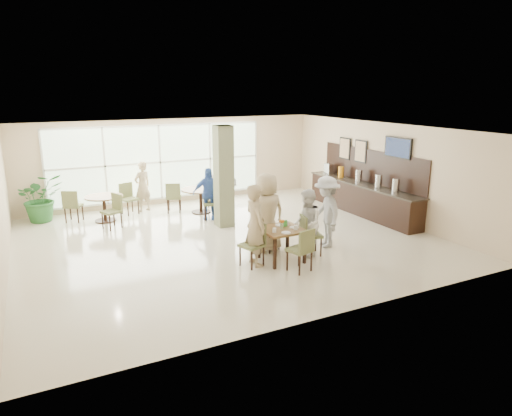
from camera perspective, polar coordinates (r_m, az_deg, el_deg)
name	(u,v)px	position (r m, az deg, el deg)	size (l,w,h in m)	color
ground	(228,240)	(11.73, -3.50, -3.97)	(10.00, 10.00, 0.00)	beige
room_shell	(227,174)	(11.30, -3.63, 4.23)	(10.00, 10.00, 10.00)	white
window_bank	(160,162)	(15.37, -11.88, 5.62)	(7.00, 0.04, 7.00)	silver
column	(224,177)	(12.60, -4.07, 3.92)	(0.45, 0.45, 2.80)	#656B4A
main_table	(282,233)	(10.14, 3.22, -3.14)	(0.89, 0.89, 0.75)	brown
round_table_left	(104,202)	(13.90, -18.46, 0.71)	(1.07, 1.07, 0.75)	brown
round_table_right	(201,194)	(14.22, -6.94, 1.78)	(1.20, 1.20, 0.75)	brown
chairs_main_table	(283,240)	(10.24, 3.37, -3.99)	(2.10, 2.00, 0.95)	#5F6437
chairs_table_left	(105,205)	(13.91, -18.34, 0.34)	(2.21, 1.87, 0.95)	#5F6437
chairs_table_right	(200,198)	(14.23, -6.97, 1.30)	(1.99, 1.82, 0.95)	#5F6437
tabletop_clutter	(285,226)	(10.10, 3.63, -2.26)	(0.70, 0.74, 0.21)	white
buffet_counter	(362,196)	(14.39, 13.13, 1.49)	(0.64, 4.70, 1.95)	black
wall_tv	(398,148)	(13.45, 17.32, 7.22)	(0.06, 1.00, 0.58)	black
framed_art_a	(361,151)	(14.69, 12.95, 6.92)	(0.05, 0.55, 0.70)	black
framed_art_b	(345,148)	(15.31, 11.05, 7.32)	(0.05, 0.55, 0.70)	black
potted_plant	(41,198)	(14.55, -25.32, 1.17)	(1.25, 1.25, 1.39)	#29672D
teen_left	(255,225)	(9.82, -0.09, -2.18)	(0.66, 0.43, 1.80)	tan
teen_far	(267,213)	(10.68, 1.36, -0.60)	(0.91, 0.50, 1.87)	tan
teen_right	(307,223)	(10.44, 6.39, -1.91)	(0.76, 0.59, 1.57)	white
teen_standing	(326,212)	(11.12, 8.78, -0.48)	(1.13, 0.65, 1.74)	#A3A3A5
adult_a	(208,194)	(13.41, -5.99, 1.79)	(0.90, 0.51, 1.54)	#3A5FAF
adult_b	(224,183)	(14.45, -4.04, 3.17)	(1.61, 0.69, 1.73)	white
adult_standing	(143,187)	(14.65, -13.99, 2.62)	(0.58, 0.38, 1.58)	tan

